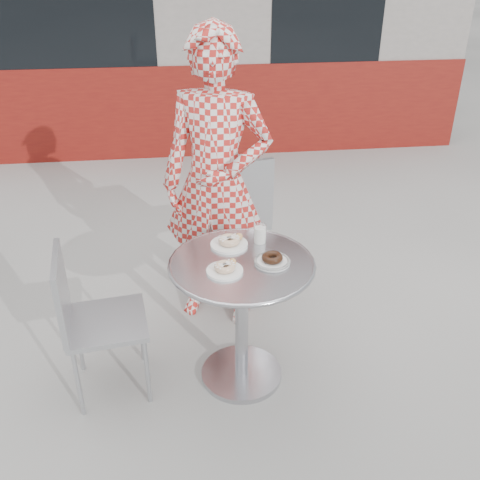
{
  "coord_description": "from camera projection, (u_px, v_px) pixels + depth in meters",
  "views": [
    {
      "loc": [
        -0.26,
        -2.25,
        2.09
      ],
      "look_at": [
        0.03,
        0.08,
        0.81
      ],
      "focal_mm": 40.0,
      "sensor_mm": 36.0,
      "label": 1
    }
  ],
  "objects": [
    {
      "name": "plate_far",
      "position": [
        230.0,
        242.0,
        2.76
      ],
      "size": [
        0.19,
        0.19,
        0.05
      ],
      "rotation": [
        0.0,
        0.0,
        0.16
      ],
      "color": "white",
      "rests_on": "bistro_table"
    },
    {
      "name": "bistro_table",
      "position": [
        242.0,
        292.0,
        2.71
      ],
      "size": [
        0.73,
        0.73,
        0.74
      ],
      "rotation": [
        0.0,
        0.0,
        -0.0
      ],
      "color": "silver",
      "rests_on": "ground"
    },
    {
      "name": "plate_checker",
      "position": [
        272.0,
        260.0,
        2.61
      ],
      "size": [
        0.18,
        0.18,
        0.05
      ],
      "rotation": [
        0.0,
        0.0,
        -0.08
      ],
      "color": "white",
      "rests_on": "bistro_table"
    },
    {
      "name": "chair_left",
      "position": [
        108.0,
        348.0,
        2.79
      ],
      "size": [
        0.45,
        0.44,
        0.83
      ],
      "rotation": [
        0.0,
        0.0,
        1.7
      ],
      "color": "#ADB0B5",
      "rests_on": "ground"
    },
    {
      "name": "milk_cup",
      "position": [
        260.0,
        234.0,
        2.78
      ],
      "size": [
        0.07,
        0.07,
        0.1
      ],
      "rotation": [
        0.0,
        0.0,
        0.34
      ],
      "color": "white",
      "rests_on": "bistro_table"
    },
    {
      "name": "seated_person",
      "position": [
        217.0,
        185.0,
        3.09
      ],
      "size": [
        0.75,
        0.62,
        1.78
      ],
      "primitive_type": "imported",
      "rotation": [
        0.0,
        0.0,
        -0.35
      ],
      "color": "red",
      "rests_on": "ground"
    },
    {
      "name": "chair_far",
      "position": [
        229.0,
        243.0,
        3.7
      ],
      "size": [
        0.54,
        0.54,
        0.96
      ],
      "rotation": [
        0.0,
        0.0,
        3.33
      ],
      "color": "#ADB0B5",
      "rests_on": "ground"
    },
    {
      "name": "plate_near",
      "position": [
        225.0,
        268.0,
        2.54
      ],
      "size": [
        0.18,
        0.18,
        0.05
      ],
      "rotation": [
        0.0,
        0.0,
        0.39
      ],
      "color": "white",
      "rests_on": "bistro_table"
    },
    {
      "name": "ground",
      "position": [
        236.0,
        373.0,
        2.99
      ],
      "size": [
        60.0,
        60.0,
        0.0
      ],
      "primitive_type": "plane",
      "color": "#A9A6A1",
      "rests_on": "ground"
    }
  ]
}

